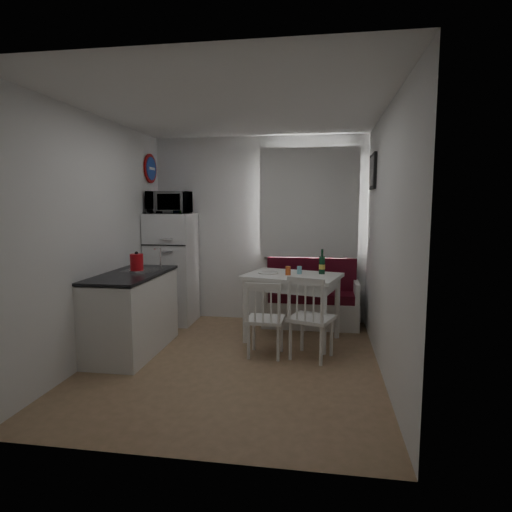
{
  "coord_description": "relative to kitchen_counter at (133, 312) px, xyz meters",
  "views": [
    {
      "loc": [
        0.91,
        -4.27,
        1.67
      ],
      "look_at": [
        0.15,
        0.5,
        1.08
      ],
      "focal_mm": 30.0,
      "sensor_mm": 36.0,
      "label": 1
    }
  ],
  "objects": [
    {
      "name": "wine_bottle",
      "position": [
        2.1,
        0.77,
        0.52
      ],
      "size": [
        0.08,
        0.08,
        0.3
      ],
      "primitive_type": null,
      "color": "#133D24",
      "rests_on": "dining_table"
    },
    {
      "name": "drinking_glass_orange",
      "position": [
        1.7,
        0.62,
        0.42
      ],
      "size": [
        0.06,
        0.06,
        0.11
      ],
      "primitive_type": "cylinder",
      "color": "#D55823",
      "rests_on": "dining_table"
    },
    {
      "name": "wall_front",
      "position": [
        1.2,
        -1.91,
        0.84
      ],
      "size": [
        3.0,
        0.02,
        2.6
      ],
      "primitive_type": "cube",
      "color": "white",
      "rests_on": "floor"
    },
    {
      "name": "dining_table",
      "position": [
        1.75,
        0.67,
        0.27
      ],
      "size": [
        1.25,
        1.02,
        0.82
      ],
      "rotation": [
        0.0,
        0.0,
        -0.26
      ],
      "color": "white",
      "rests_on": "floor"
    },
    {
      "name": "ceiling",
      "position": [
        1.2,
        -0.16,
        2.14
      ],
      "size": [
        3.0,
        3.5,
        0.02
      ],
      "primitive_type": "cube",
      "color": "white",
      "rests_on": "wall_back"
    },
    {
      "name": "wall_back",
      "position": [
        1.2,
        1.59,
        0.84
      ],
      "size": [
        3.0,
        0.02,
        2.6
      ],
      "primitive_type": "cube",
      "color": "white",
      "rests_on": "floor"
    },
    {
      "name": "chair_right",
      "position": [
        2.0,
        0.01,
        0.11
      ],
      "size": [
        0.54,
        0.54,
        0.49
      ],
      "rotation": [
        0.0,
        0.0,
        -0.34
      ],
      "color": "white",
      "rests_on": "floor"
    },
    {
      "name": "drinking_glass_blue",
      "position": [
        1.83,
        0.72,
        0.41
      ],
      "size": [
        0.06,
        0.06,
        0.1
      ],
      "primitive_type": "cylinder",
      "color": "#88D3E7",
      "rests_on": "dining_table"
    },
    {
      "name": "kitchen_counter",
      "position": [
        0.0,
        0.0,
        0.0
      ],
      "size": [
        0.62,
        1.32,
        1.16
      ],
      "color": "white",
      "rests_on": "floor"
    },
    {
      "name": "curtain",
      "position": [
        1.9,
        1.49,
        1.22
      ],
      "size": [
        1.35,
        0.02,
        1.5
      ],
      "primitive_type": "cube",
      "color": "white",
      "rests_on": "wall_back"
    },
    {
      "name": "plate",
      "position": [
        1.45,
        0.69,
        0.37
      ],
      "size": [
        0.25,
        0.25,
        0.02
      ],
      "primitive_type": "cylinder",
      "color": "white",
      "rests_on": "dining_table"
    },
    {
      "name": "window",
      "position": [
        1.9,
        1.56,
        1.17
      ],
      "size": [
        1.22,
        0.06,
        1.47
      ],
      "primitive_type": "cube",
      "color": "white",
      "rests_on": "wall_back"
    },
    {
      "name": "bench",
      "position": [
        1.95,
        1.35,
        -0.15
      ],
      "size": [
        1.29,
        0.5,
        0.92
      ],
      "color": "white",
      "rests_on": "floor"
    },
    {
      "name": "fridge",
      "position": [
        0.02,
        1.24,
        0.31
      ],
      "size": [
        0.61,
        0.61,
        1.53
      ],
      "primitive_type": "cube",
      "color": "white",
      "rests_on": "floor"
    },
    {
      "name": "floor",
      "position": [
        1.2,
        -0.16,
        -0.46
      ],
      "size": [
        3.0,
        3.5,
        0.02
      ],
      "primitive_type": "cube",
      "color": "olive",
      "rests_on": "ground"
    },
    {
      "name": "wall_sign",
      "position": [
        -0.27,
        1.29,
        1.69
      ],
      "size": [
        0.03,
        0.4,
        0.4
      ],
      "primitive_type": "cylinder",
      "rotation": [
        0.0,
        1.57,
        0.0
      ],
      "color": "navy",
      "rests_on": "wall_left"
    },
    {
      "name": "wall_right",
      "position": [
        2.7,
        -0.16,
        0.84
      ],
      "size": [
        0.02,
        3.5,
        2.6
      ],
      "primitive_type": "cube",
      "color": "white",
      "rests_on": "floor"
    },
    {
      "name": "kettle",
      "position": [
        0.05,
        0.04,
        0.56
      ],
      "size": [
        0.17,
        0.17,
        0.23
      ],
      "primitive_type": "cylinder",
      "color": "red",
      "rests_on": "kitchen_counter"
    },
    {
      "name": "chair_left",
      "position": [
        1.5,
        0.02,
        0.06
      ],
      "size": [
        0.41,
        0.39,
        0.45
      ],
      "rotation": [
        0.0,
        0.0,
        -0.03
      ],
      "color": "white",
      "rests_on": "floor"
    },
    {
      "name": "microwave",
      "position": [
        0.02,
        1.19,
        1.23
      ],
      "size": [
        0.55,
        0.37,
        0.3
      ],
      "primitive_type": "imported",
      "color": "white",
      "rests_on": "fridge"
    },
    {
      "name": "wall_left",
      "position": [
        -0.3,
        -0.16,
        0.84
      ],
      "size": [
        0.02,
        3.5,
        2.6
      ],
      "primitive_type": "cube",
      "color": "white",
      "rests_on": "floor"
    },
    {
      "name": "picture_frame",
      "position": [
        2.67,
        0.94,
        1.59
      ],
      "size": [
        0.04,
        0.52,
        0.42
      ],
      "primitive_type": "cube",
      "color": "black",
      "rests_on": "wall_right"
    }
  ]
}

